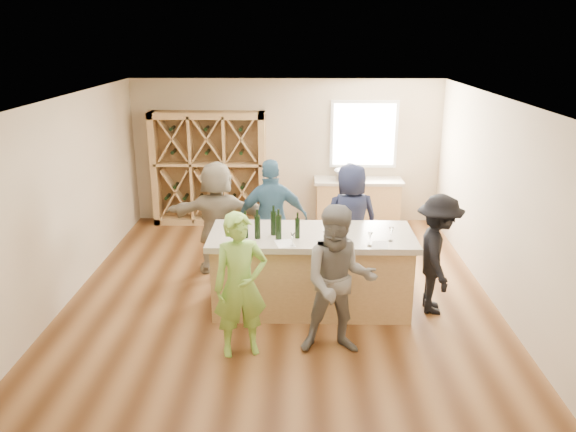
{
  "coord_description": "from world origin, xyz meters",
  "views": [
    {
      "loc": [
        0.26,
        -7.34,
        3.63
      ],
      "look_at": [
        0.1,
        0.2,
        1.15
      ],
      "focal_mm": 35.0,
      "sensor_mm": 36.0,
      "label": 1
    }
  ],
  "objects_px": {
    "person_far_right": "(351,220)",
    "person_far_left": "(218,217)",
    "wine_bottle_a": "(246,227)",
    "wine_bottle_d": "(279,227)",
    "tasting_counter_base": "(311,273)",
    "person_far_mid": "(272,219)",
    "sink": "(348,175)",
    "wine_bottle_e": "(297,228)",
    "wine_rack": "(209,169)",
    "wine_bottle_c": "(274,223)",
    "person_near_right": "(339,281)",
    "person_server": "(437,254)",
    "wine_bottle_b": "(257,227)",
    "person_near_left": "(240,285)"
  },
  "relations": [
    {
      "from": "person_server",
      "to": "wine_bottle_a",
      "type": "bearing_deg",
      "value": 98.07
    },
    {
      "from": "person_near_right",
      "to": "wine_rack",
      "type": "bearing_deg",
      "value": 113.52
    },
    {
      "from": "person_far_left",
      "to": "person_far_right",
      "type": "bearing_deg",
      "value": 177.06
    },
    {
      "from": "wine_bottle_a",
      "to": "person_near_left",
      "type": "xyz_separation_m",
      "value": [
        0.03,
        -1.0,
        -0.35
      ]
    },
    {
      "from": "person_near_right",
      "to": "person_server",
      "type": "distance_m",
      "value": 1.74
    },
    {
      "from": "sink",
      "to": "person_far_right",
      "type": "relative_size",
      "value": 0.31
    },
    {
      "from": "person_far_mid",
      "to": "wine_bottle_a",
      "type": "bearing_deg",
      "value": 68.79
    },
    {
      "from": "wine_bottle_d",
      "to": "wine_bottle_e",
      "type": "distance_m",
      "value": 0.25
    },
    {
      "from": "wine_rack",
      "to": "wine_bottle_c",
      "type": "bearing_deg",
      "value": -68.71
    },
    {
      "from": "person_far_right",
      "to": "wine_rack",
      "type": "bearing_deg",
      "value": -54.07
    },
    {
      "from": "wine_bottle_a",
      "to": "wine_bottle_d",
      "type": "height_order",
      "value": "wine_bottle_d"
    },
    {
      "from": "person_far_mid",
      "to": "person_far_right",
      "type": "height_order",
      "value": "person_far_mid"
    },
    {
      "from": "wine_rack",
      "to": "person_far_mid",
      "type": "height_order",
      "value": "wine_rack"
    },
    {
      "from": "sink",
      "to": "person_far_mid",
      "type": "distance_m",
      "value": 2.84
    },
    {
      "from": "wine_bottle_c",
      "to": "wine_bottle_d",
      "type": "height_order",
      "value": "wine_bottle_d"
    },
    {
      "from": "wine_bottle_b",
      "to": "person_near_right",
      "type": "height_order",
      "value": "person_near_right"
    },
    {
      "from": "person_far_right",
      "to": "wine_bottle_c",
      "type": "bearing_deg",
      "value": 36.84
    },
    {
      "from": "tasting_counter_base",
      "to": "person_far_right",
      "type": "xyz_separation_m",
      "value": [
        0.62,
        1.16,
        0.38
      ]
    },
    {
      "from": "person_far_right",
      "to": "tasting_counter_base",
      "type": "bearing_deg",
      "value": 51.45
    },
    {
      "from": "wine_bottle_a",
      "to": "person_server",
      "type": "bearing_deg",
      "value": 2.55
    },
    {
      "from": "tasting_counter_base",
      "to": "person_far_left",
      "type": "xyz_separation_m",
      "value": [
        -1.44,
        1.22,
        0.39
      ]
    },
    {
      "from": "wine_bottle_e",
      "to": "person_far_left",
      "type": "xyz_separation_m",
      "value": [
        -1.25,
        1.39,
        -0.32
      ]
    },
    {
      "from": "wine_bottle_e",
      "to": "person_far_left",
      "type": "bearing_deg",
      "value": 131.83
    },
    {
      "from": "wine_rack",
      "to": "person_near_right",
      "type": "xyz_separation_m",
      "value": [
        2.22,
        -4.71,
        -0.2
      ]
    },
    {
      "from": "wine_bottle_e",
      "to": "wine_bottle_a",
      "type": "bearing_deg",
      "value": -179.94
    },
    {
      "from": "person_far_right",
      "to": "person_far_left",
      "type": "distance_m",
      "value": 2.06
    },
    {
      "from": "person_far_right",
      "to": "person_far_mid",
      "type": "bearing_deg",
      "value": -3.97
    },
    {
      "from": "sink",
      "to": "person_server",
      "type": "bearing_deg",
      "value": -75.9
    },
    {
      "from": "wine_bottle_d",
      "to": "person_far_mid",
      "type": "height_order",
      "value": "person_far_mid"
    },
    {
      "from": "sink",
      "to": "wine_bottle_d",
      "type": "distance_m",
      "value": 3.94
    },
    {
      "from": "wine_rack",
      "to": "wine_bottle_d",
      "type": "xyz_separation_m",
      "value": [
        1.49,
        -3.81,
        0.14
      ]
    },
    {
      "from": "person_near_left",
      "to": "wine_bottle_b",
      "type": "bearing_deg",
      "value": 66.6
    },
    {
      "from": "person_far_mid",
      "to": "person_far_right",
      "type": "relative_size",
      "value": 1.05
    },
    {
      "from": "wine_bottle_c",
      "to": "person_far_right",
      "type": "xyz_separation_m",
      "value": [
        1.13,
        1.22,
        -0.36
      ]
    },
    {
      "from": "person_far_mid",
      "to": "person_far_left",
      "type": "bearing_deg",
      "value": -20.5
    },
    {
      "from": "sink",
      "to": "wine_bottle_e",
      "type": "xyz_separation_m",
      "value": [
        -0.96,
        -3.7,
        0.2
      ]
    },
    {
      "from": "sink",
      "to": "wine_bottle_e",
      "type": "relative_size",
      "value": 2.02
    },
    {
      "from": "tasting_counter_base",
      "to": "person_far_right",
      "type": "distance_m",
      "value": 1.37
    },
    {
      "from": "person_far_mid",
      "to": "person_near_right",
      "type": "bearing_deg",
      "value": 104.28
    },
    {
      "from": "wine_bottle_e",
      "to": "person_far_left",
      "type": "relative_size",
      "value": 0.15
    },
    {
      "from": "wine_bottle_a",
      "to": "person_far_left",
      "type": "bearing_deg",
      "value": 112.36
    },
    {
      "from": "sink",
      "to": "tasting_counter_base",
      "type": "relative_size",
      "value": 0.21
    },
    {
      "from": "tasting_counter_base",
      "to": "wine_bottle_d",
      "type": "xyz_separation_m",
      "value": [
        -0.43,
        -0.22,
        0.74
      ]
    },
    {
      "from": "wine_bottle_d",
      "to": "wine_bottle_e",
      "type": "height_order",
      "value": "wine_bottle_d"
    },
    {
      "from": "sink",
      "to": "wine_bottle_b",
      "type": "bearing_deg",
      "value": -111.66
    },
    {
      "from": "person_far_mid",
      "to": "wine_bottle_e",
      "type": "bearing_deg",
      "value": 100.08
    },
    {
      "from": "person_near_right",
      "to": "sink",
      "type": "bearing_deg",
      "value": 82.4
    },
    {
      "from": "sink",
      "to": "person_far_right",
      "type": "distance_m",
      "value": 2.37
    },
    {
      "from": "wine_bottle_d",
      "to": "person_far_mid",
      "type": "bearing_deg",
      "value": 96.6
    },
    {
      "from": "wine_bottle_d",
      "to": "person_server",
      "type": "distance_m",
      "value": 2.16
    }
  ]
}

